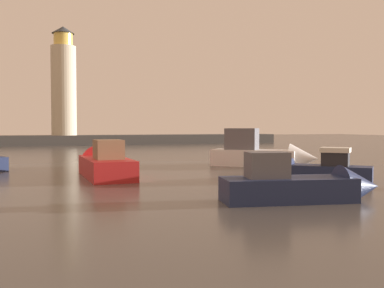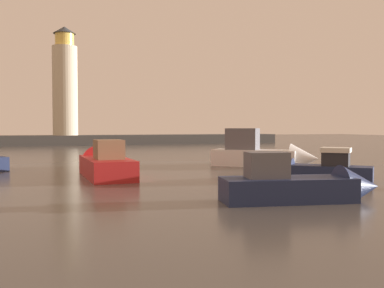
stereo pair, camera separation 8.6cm
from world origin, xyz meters
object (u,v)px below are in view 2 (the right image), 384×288
object	(u,v)px
motorboat_3	(266,154)
lighthouse	(65,84)
motorboat_0	(103,164)
motorboat_1	(309,186)
motorboat_2	(316,169)

from	to	relation	value
motorboat_3	lighthouse	bearing A→B (deg)	105.83
lighthouse	motorboat_0	world-z (taller)	lighthouse
motorboat_0	motorboat_1	bearing A→B (deg)	-61.56
lighthouse	motorboat_1	world-z (taller)	lighthouse
motorboat_0	motorboat_1	size ratio (longest dim) A/B	1.22
lighthouse	motorboat_2	xyz separation A→B (m)	(11.59, -54.07, -9.62)
motorboat_0	lighthouse	bearing A→B (deg)	89.95
motorboat_1	motorboat_3	bearing A→B (deg)	67.78
motorboat_1	motorboat_3	size ratio (longest dim) A/B	0.92
motorboat_1	motorboat_2	xyz separation A→B (m)	(4.71, 6.23, -0.03)
motorboat_2	motorboat_3	bearing A→B (deg)	81.19
motorboat_0	motorboat_3	distance (m)	13.11
lighthouse	motorboat_3	bearing A→B (deg)	-74.17
lighthouse	motorboat_2	bearing A→B (deg)	-77.90
motorboat_1	motorboat_2	bearing A→B (deg)	52.94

